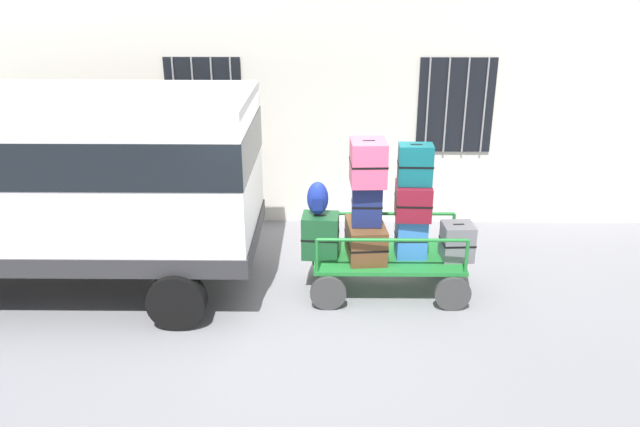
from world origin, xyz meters
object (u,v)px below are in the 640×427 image
(suitcase_midleft_top, at_px, (368,162))
(suitcase_midright_bottom, at_px, (457,241))
(luggage_cart, at_px, (387,264))
(suitcase_center_middle, at_px, (413,200))
(suitcase_midleft_bottom, at_px, (366,240))
(suitcase_center_bottom, at_px, (411,236))
(suitcase_midleft_middle, at_px, (367,204))
(van, at_px, (67,173))
(suitcase_left_bottom, at_px, (320,236))
(backpack, at_px, (318,199))
(suitcase_center_top, at_px, (415,164))

(suitcase_midleft_top, xyz_separation_m, suitcase_midright_bottom, (1.18, -0.01, -1.05))
(luggage_cart, xyz_separation_m, suitcase_midleft_top, (-0.29, -0.02, 1.40))
(suitcase_midleft_top, xyz_separation_m, suitcase_center_middle, (0.59, 0.06, -0.52))
(suitcase_midleft_bottom, height_order, suitcase_center_bottom, suitcase_center_bottom)
(suitcase_midleft_top, relative_size, suitcase_midright_bottom, 1.16)
(luggage_cart, distance_m, suitcase_center_middle, 0.93)
(suitcase_midleft_middle, height_order, suitcase_midright_bottom, suitcase_midleft_middle)
(van, bearing_deg, suitcase_center_middle, -0.45)
(suitcase_center_bottom, bearing_deg, suitcase_midright_bottom, -7.19)
(suitcase_midleft_top, relative_size, suitcase_center_bottom, 1.01)
(suitcase_center_bottom, bearing_deg, suitcase_left_bottom, -179.22)
(van, relative_size, backpack, 10.79)
(suitcase_center_middle, xyz_separation_m, suitcase_center_top, (0.00, -0.00, 0.48))
(suitcase_left_bottom, relative_size, suitcase_center_bottom, 1.05)
(suitcase_center_top, distance_m, suitcase_midright_bottom, 1.17)
(suitcase_left_bottom, relative_size, suitcase_midright_bottom, 1.20)
(suitcase_center_bottom, xyz_separation_m, suitcase_midright_bottom, (0.59, -0.07, -0.04))
(suitcase_center_top, relative_size, backpack, 1.17)
(luggage_cart, relative_size, suitcase_midleft_bottom, 2.58)
(van, height_order, suitcase_midright_bottom, van)
(suitcase_midleft_bottom, relative_size, suitcase_midright_bottom, 1.63)
(luggage_cart, bearing_deg, van, 179.02)
(suitcase_midleft_top, relative_size, suitcase_center_top, 1.08)
(luggage_cart, distance_m, suitcase_midleft_bottom, 0.45)
(suitcase_center_middle, height_order, suitcase_center_top, suitcase_center_top)
(suitcase_center_middle, xyz_separation_m, suitcase_midright_bottom, (0.59, -0.07, -0.53))
(suitcase_center_top, bearing_deg, suitcase_midleft_bottom, -177.96)
(van, distance_m, suitcase_center_middle, 4.39)
(suitcase_midleft_bottom, xyz_separation_m, suitcase_center_middle, (0.59, 0.03, 0.54))
(suitcase_center_middle, distance_m, suitcase_midright_bottom, 0.80)
(suitcase_midleft_top, height_order, backpack, suitcase_midleft_top)
(suitcase_midleft_top, xyz_separation_m, suitcase_center_top, (0.59, 0.06, -0.04))
(van, height_order, suitcase_midleft_bottom, van)
(suitcase_left_bottom, height_order, suitcase_midleft_middle, suitcase_midleft_middle)
(suitcase_left_bottom, bearing_deg, suitcase_midleft_bottom, -0.89)
(suitcase_left_bottom, distance_m, suitcase_midleft_bottom, 0.59)
(backpack, bearing_deg, suitcase_midleft_top, -4.33)
(suitcase_left_bottom, distance_m, suitcase_midleft_middle, 0.74)
(suitcase_midleft_bottom, distance_m, suitcase_center_top, 1.18)
(suitcase_midleft_middle, bearing_deg, luggage_cart, -0.14)
(suitcase_center_bottom, bearing_deg, suitcase_midleft_middle, -176.69)
(suitcase_center_bottom, bearing_deg, suitcase_center_middle, 90.00)
(luggage_cart, height_order, suitcase_midleft_middle, suitcase_midleft_middle)
(suitcase_midright_bottom, bearing_deg, luggage_cart, 177.44)
(van, xyz_separation_m, suitcase_center_top, (4.38, -0.04, 0.14))
(suitcase_midleft_middle, bearing_deg, suitcase_center_middle, 3.38)
(suitcase_left_bottom, xyz_separation_m, backpack, (-0.03, 0.00, 0.51))
(van, distance_m, suitcase_center_top, 4.38)
(suitcase_left_bottom, xyz_separation_m, suitcase_midright_bottom, (1.77, -0.06, -0.05))
(van, height_order, suitcase_center_bottom, van)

